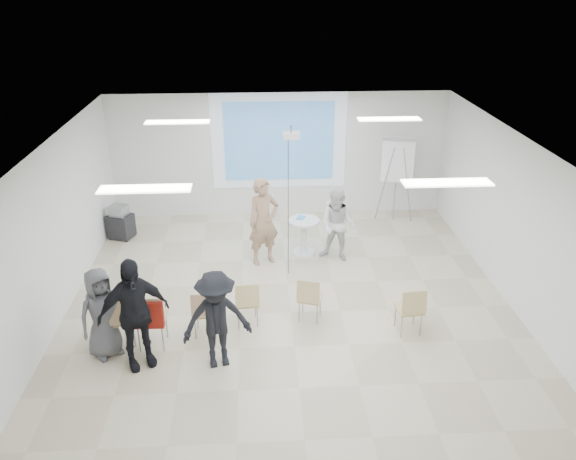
{
  "coord_description": "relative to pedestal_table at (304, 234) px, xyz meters",
  "views": [
    {
      "loc": [
        -0.53,
        -8.43,
        5.58
      ],
      "look_at": [
        0.0,
        0.8,
        1.25
      ],
      "focal_mm": 35.0,
      "sensor_mm": 36.0,
      "label": 1
    }
  ],
  "objects": [
    {
      "name": "floor",
      "position": [
        -0.42,
        -2.26,
        -0.5
      ],
      "size": [
        8.0,
        9.0,
        0.1
      ],
      "primitive_type": "cube",
      "color": "beige",
      "rests_on": "ground"
    },
    {
      "name": "ceiling",
      "position": [
        -0.42,
        -2.26,
        2.6
      ],
      "size": [
        8.0,
        9.0,
        0.1
      ],
      "primitive_type": "cube",
      "color": "white",
      "rests_on": "wall_back"
    },
    {
      "name": "wall_back",
      "position": [
        -0.42,
        2.29,
        1.05
      ],
      "size": [
        8.0,
        0.1,
        3.0
      ],
      "primitive_type": "cube",
      "color": "silver",
      "rests_on": "floor"
    },
    {
      "name": "wall_left",
      "position": [
        -4.47,
        -2.26,
        1.05
      ],
      "size": [
        0.1,
        9.0,
        3.0
      ],
      "primitive_type": "cube",
      "color": "silver",
      "rests_on": "floor"
    },
    {
      "name": "wall_right",
      "position": [
        3.63,
        -2.26,
        1.05
      ],
      "size": [
        0.1,
        9.0,
        3.0
      ],
      "primitive_type": "cube",
      "color": "silver",
      "rests_on": "floor"
    },
    {
      "name": "projection_halo",
      "position": [
        -0.42,
        2.22,
        1.4
      ],
      "size": [
        3.2,
        0.01,
        2.3
      ],
      "primitive_type": "cube",
      "color": "silver",
      "rests_on": "wall_back"
    },
    {
      "name": "projection_image",
      "position": [
        -0.42,
        2.21,
        1.4
      ],
      "size": [
        2.6,
        0.01,
        1.9
      ],
      "primitive_type": "cube",
      "color": "#3779BD",
      "rests_on": "wall_back"
    },
    {
      "name": "pedestal_table",
      "position": [
        0.0,
        0.0,
        0.0
      ],
      "size": [
        0.86,
        0.86,
        0.81
      ],
      "rotation": [
        0.0,
        0.0,
        -0.41
      ],
      "color": "white",
      "rests_on": "floor"
    },
    {
      "name": "player_left",
      "position": [
        -0.85,
        -0.32,
        0.59
      ],
      "size": [
        0.9,
        0.78,
        2.08
      ],
      "primitive_type": "imported",
      "rotation": [
        0.0,
        0.0,
        0.42
      ],
      "color": "tan",
      "rests_on": "floor"
    },
    {
      "name": "player_right",
      "position": [
        0.67,
        -0.29,
        0.42
      ],
      "size": [
        1.04,
        0.96,
        1.74
      ],
      "primitive_type": "imported",
      "rotation": [
        0.0,
        0.0,
        -0.43
      ],
      "color": "white",
      "rests_on": "floor"
    },
    {
      "name": "controller_left",
      "position": [
        -0.67,
        -0.07,
        0.92
      ],
      "size": [
        0.08,
        0.12,
        0.04
      ],
      "primitive_type": "cube",
      "rotation": [
        0.0,
        0.0,
        0.42
      ],
      "color": "white",
      "rests_on": "player_left"
    },
    {
      "name": "controller_right",
      "position": [
        0.49,
        -0.04,
        0.72
      ],
      "size": [
        0.09,
        0.13,
        0.04
      ],
      "primitive_type": "cube",
      "rotation": [
        0.0,
        0.0,
        -0.43
      ],
      "color": "white",
      "rests_on": "player_right"
    },
    {
      "name": "chair_far_left",
      "position": [
        -3.21,
        -3.1,
        0.14
      ],
      "size": [
        0.63,
        0.65,
        1.0
      ],
      "rotation": [
        0.0,
        0.0,
        0.42
      ],
      "color": "tan",
      "rests_on": "floor"
    },
    {
      "name": "chair_left_mid",
      "position": [
        -2.7,
        -3.16,
        0.13
      ],
      "size": [
        0.47,
        0.51,
        0.99
      ],
      "rotation": [
        0.0,
        0.0,
        -0.02
      ],
      "color": "tan",
      "rests_on": "floor"
    },
    {
      "name": "chair_left_inner",
      "position": [
        -1.87,
        -2.88,
        0.06
      ],
      "size": [
        0.41,
        0.44,
        0.86
      ],
      "rotation": [
        0.0,
        0.0,
        -0.02
      ],
      "color": "tan",
      "rests_on": "floor"
    },
    {
      "name": "chair_center",
      "position": [
        -1.18,
        -2.61,
        0.05
      ],
      "size": [
        0.44,
        0.46,
        0.85
      ],
      "rotation": [
        0.0,
        0.0,
        0.1
      ],
      "color": "tan",
      "rests_on": "floor"
    },
    {
      "name": "chair_right_inner",
      "position": [
        -0.12,
        -2.53,
        0.04
      ],
      "size": [
        0.49,
        0.51,
        0.83
      ],
      "rotation": [
        0.0,
        0.0,
        -0.29
      ],
      "color": "tan",
      "rests_on": "floor"
    },
    {
      "name": "chair_right_far",
      "position": [
        1.52,
        -3.01,
        0.07
      ],
      "size": [
        0.45,
        0.47,
        0.88
      ],
      "rotation": [
        0.0,
        0.0,
        0.09
      ],
      "color": "tan",
      "rests_on": "floor"
    },
    {
      "name": "red_jacket",
      "position": [
        -2.7,
        -3.29,
        0.27
      ],
      "size": [
        0.48,
        0.12,
        0.46
      ],
      "primitive_type": "cube",
      "rotation": [
        0.0,
        0.0,
        -0.02
      ],
      "color": "maroon",
      "rests_on": "chair_left_mid"
    },
    {
      "name": "laptop",
      "position": [
        -1.86,
        -2.79,
        0.01
      ],
      "size": [
        0.32,
        0.24,
        0.02
      ],
      "primitive_type": "imported",
      "rotation": [
        0.0,
        0.0,
        3.12
      ],
      "color": "black",
      "rests_on": "chair_left_inner"
    },
    {
      "name": "audience_left",
      "position": [
        -2.84,
        -3.55,
        0.59
      ],
      "size": [
        1.41,
        1.19,
        2.09
      ],
      "primitive_type": "imported",
      "rotation": [
        0.0,
        0.0,
        0.45
      ],
      "color": "black",
      "rests_on": "floor"
    },
    {
      "name": "audience_mid",
      "position": [
        -1.61,
        -3.63,
        0.46
      ],
      "size": [
        1.29,
        0.88,
        1.83
      ],
      "primitive_type": "imported",
      "rotation": [
        0.0,
        0.0,
        0.21
      ],
      "color": "black",
      "rests_on": "floor"
    },
    {
      "name": "audience_outer",
      "position": [
        -3.4,
        -3.26,
        0.39
      ],
      "size": [
        0.98,
        0.94,
        1.69
      ],
      "primitive_type": "imported",
      "rotation": [
        0.0,
        0.0,
        0.68
      ],
      "color": "#5A5B60",
      "rests_on": "floor"
    },
    {
      "name": "flipchart_easel",
      "position": [
        2.32,
        1.62,
        1.06
      ],
      "size": [
        0.87,
        0.67,
        2.05
      ],
      "rotation": [
        0.0,
        0.0,
        -0.23
      ],
      "color": "gray",
      "rests_on": "floor"
    },
    {
      "name": "av_cart",
      "position": [
        -4.07,
        1.02,
        -0.09
      ],
      "size": [
        0.64,
        0.58,
        0.79
      ],
      "rotation": [
        0.0,
        0.0,
        -0.36
      ],
      "color": "black",
      "rests_on": "floor"
    },
    {
      "name": "ceiling_projector",
      "position": [
        -0.32,
        -0.77,
        2.24
      ],
      "size": [
        0.3,
        0.25,
        3.0
      ],
      "color": "white",
      "rests_on": "ceiling"
    },
    {
      "name": "fluor_panel_nw",
      "position": [
        -2.42,
        -0.26,
        2.52
      ],
      "size": [
        1.2,
        0.3,
        0.02
      ],
      "primitive_type": "cube",
      "color": "white",
      "rests_on": "ceiling"
    },
    {
      "name": "fluor_panel_ne",
      "position": [
        1.58,
        -0.26,
        2.52
      ],
      "size": [
        1.2,
        0.3,
        0.02
      ],
      "primitive_type": "cube",
      "color": "white",
      "rests_on": "ceiling"
    },
    {
      "name": "fluor_panel_sw",
      "position": [
        -2.42,
        -3.76,
        2.52
      ],
      "size": [
        1.2,
        0.3,
        0.02
      ],
      "primitive_type": "cube",
      "color": "white",
      "rests_on": "ceiling"
    },
    {
      "name": "fluor_panel_se",
      "position": [
        1.58,
        -3.76,
        2.52
      ],
      "size": [
        1.2,
        0.3,
        0.02
      ],
      "primitive_type": "cube",
      "color": "white",
      "rests_on": "ceiling"
    }
  ]
}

